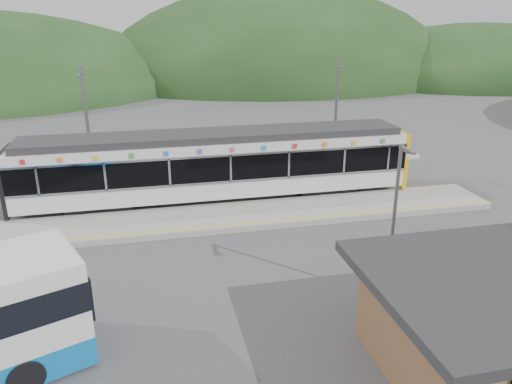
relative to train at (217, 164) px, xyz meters
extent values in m
plane|color=#4C4C4F|center=(0.51, -6.00, -2.06)|extent=(120.00, 120.00, 0.00)
ellipsoid|color=#1E3D19|center=(16.51, 48.00, -2.06)|extent=(52.00, 39.00, 26.00)
ellipsoid|color=#1E3D19|center=(45.51, 42.00, -2.06)|extent=(44.00, 33.00, 16.00)
cube|color=#9E9E99|center=(0.51, -2.70, -1.91)|extent=(26.00, 3.20, 0.30)
cube|color=yellow|center=(0.51, -4.00, -1.76)|extent=(26.00, 0.10, 0.01)
cube|color=black|center=(-6.02, 0.00, -1.76)|extent=(3.20, 2.20, 0.56)
cube|color=black|center=(5.98, 0.00, -1.76)|extent=(3.20, 2.20, 0.56)
cube|color=silver|center=(-0.02, 0.00, -1.02)|extent=(20.00, 2.90, 0.92)
cube|color=black|center=(-0.02, 0.00, 0.16)|extent=(20.00, 2.96, 1.45)
cube|color=silver|center=(-0.02, -1.50, -0.51)|extent=(20.00, 0.05, 0.10)
cube|color=silver|center=(-0.02, -1.50, 0.84)|extent=(20.00, 0.05, 0.10)
cube|color=silver|center=(-0.02, 0.00, 1.11)|extent=(20.00, 2.90, 0.45)
cube|color=#2D2D30|center=(-0.02, 0.00, 1.52)|extent=(19.40, 2.50, 0.36)
cube|color=#E7B10C|center=(10.10, 0.00, -0.16)|extent=(0.24, 2.92, 3.00)
cube|color=black|center=(-10.12, 0.00, -0.16)|extent=(0.20, 2.92, 3.00)
cube|color=silver|center=(-8.52, -1.50, 0.16)|extent=(0.10, 0.05, 1.35)
cube|color=silver|center=(-5.52, -1.50, 0.16)|extent=(0.10, 0.05, 1.35)
cube|color=silver|center=(-2.52, -1.50, 0.16)|extent=(0.10, 0.05, 1.35)
cube|color=silver|center=(0.48, -1.50, 0.16)|extent=(0.10, 0.05, 1.35)
cube|color=silver|center=(3.48, -1.50, 0.16)|extent=(0.10, 0.05, 1.35)
cube|color=silver|center=(6.48, -1.50, 0.16)|extent=(0.10, 0.05, 1.35)
cube|color=silver|center=(8.98, -1.50, 0.16)|extent=(0.10, 0.05, 1.35)
cube|color=red|center=(-9.02, -1.49, 1.12)|extent=(0.22, 0.04, 0.22)
cube|color=orange|center=(-7.42, -1.49, 1.12)|extent=(0.22, 0.04, 0.22)
cube|color=yellow|center=(-5.82, -1.49, 1.12)|extent=(0.22, 0.04, 0.22)
cube|color=green|center=(-4.22, -1.49, 1.12)|extent=(0.22, 0.04, 0.22)
cube|color=blue|center=(-2.62, -1.49, 1.12)|extent=(0.22, 0.04, 0.22)
cube|color=purple|center=(-1.02, -1.49, 1.12)|extent=(0.22, 0.04, 0.22)
cube|color=#E54C8C|center=(0.58, -1.49, 1.12)|extent=(0.22, 0.04, 0.22)
cube|color=#19A5A5|center=(2.18, -1.49, 1.12)|extent=(0.22, 0.04, 0.22)
cube|color=red|center=(3.78, -1.49, 1.12)|extent=(0.22, 0.04, 0.22)
cube|color=orange|center=(5.38, -1.49, 1.12)|extent=(0.22, 0.04, 0.22)
cube|color=yellow|center=(6.98, -1.49, 1.12)|extent=(0.22, 0.04, 0.22)
cube|color=green|center=(8.58, -1.49, 1.12)|extent=(0.22, 0.04, 0.22)
cylinder|color=slate|center=(-6.49, 2.60, 1.44)|extent=(0.18, 0.18, 7.00)
cube|color=slate|center=(-6.49, 1.80, 4.54)|extent=(0.08, 1.80, 0.08)
cylinder|color=slate|center=(7.51, 2.60, 1.44)|extent=(0.18, 0.18, 7.00)
cube|color=slate|center=(7.51, 1.80, 4.54)|extent=(0.08, 1.80, 0.08)
cylinder|color=black|center=(-7.57, -11.81, -1.57)|extent=(2.01, 3.05, 1.00)
cylinder|color=slate|center=(4.42, -10.80, 0.73)|extent=(0.12, 0.12, 5.60)
cube|color=slate|center=(4.42, -11.22, 3.44)|extent=(0.17, 0.94, 0.12)
cube|color=silver|center=(4.42, -11.64, 3.36)|extent=(0.36, 0.20, 0.12)
camera|label=1|loc=(-3.48, -24.79, 7.53)|focal=35.00mm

